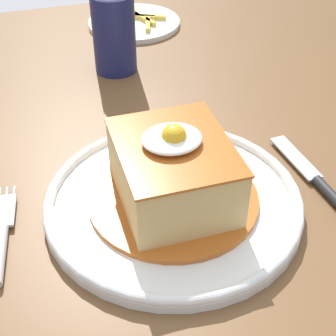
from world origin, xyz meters
TOP-DOWN VIEW (x-y plane):
  - dining_table at (0.00, 0.00)m, footprint 1.21×0.96m
  - main_plate at (0.02, -0.15)m, footprint 0.28×0.28m
  - sandwich_meal at (0.02, -0.15)m, footprint 0.19×0.19m
  - fork at (-0.16, -0.15)m, footprint 0.03×0.14m
  - knife at (0.20, -0.17)m, footprint 0.03×0.17m
  - soda_can at (0.03, 0.18)m, footprint 0.07×0.07m
  - side_plate_fries at (0.10, 0.34)m, footprint 0.17×0.17m

SIDE VIEW (x-z plane):
  - dining_table at x=0.00m, z-range 0.26..0.98m
  - side_plate_fries at x=0.10m, z-range 0.72..0.74m
  - fork at x=-0.16m, z-range 0.72..0.73m
  - knife at x=0.20m, z-range 0.72..0.73m
  - main_plate at x=0.02m, z-range 0.72..0.74m
  - sandwich_meal at x=0.02m, z-range 0.72..0.82m
  - soda_can at x=0.03m, z-range 0.72..0.85m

